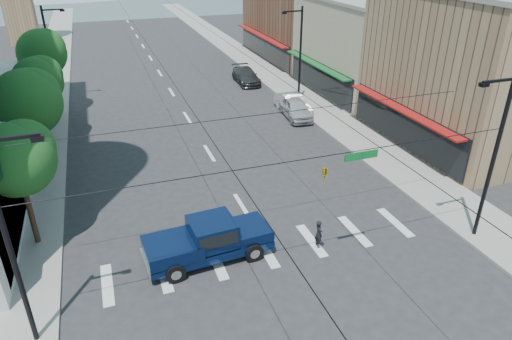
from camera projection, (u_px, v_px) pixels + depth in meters
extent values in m
plane|color=#28282B|center=(280.00, 267.00, 22.13)|extent=(160.00, 160.00, 0.00)
cube|color=gray|center=(52.00, 77.00, 52.17)|extent=(4.00, 120.00, 0.15)
cube|color=gray|center=(250.00, 61.00, 59.27)|extent=(4.00, 120.00, 0.15)
cube|color=#8C6B4C|center=(480.00, 70.00, 33.96)|extent=(12.00, 14.00, 11.00)
cube|color=tan|center=(375.00, 46.00, 46.18)|extent=(12.00, 14.00, 9.00)
cube|color=brown|center=(308.00, 18.00, 59.40)|extent=(12.00, 18.00, 10.00)
cylinder|color=black|center=(29.00, 206.00, 22.83)|extent=(0.28, 0.28, 4.55)
sphere|color=#174719|center=(17.00, 160.00, 21.65)|extent=(3.64, 3.64, 3.64)
sphere|color=#174719|center=(25.00, 148.00, 21.84)|extent=(2.86, 2.86, 2.86)
cylinder|color=black|center=(38.00, 147.00, 28.59)|extent=(0.28, 0.28, 5.11)
sphere|color=#174719|center=(27.00, 103.00, 27.26)|extent=(4.09, 4.09, 4.09)
sphere|color=#174719|center=(33.00, 94.00, 27.45)|extent=(3.21, 3.21, 3.21)
cylinder|color=black|center=(45.00, 115.00, 34.60)|extent=(0.28, 0.28, 4.55)
sphere|color=#174719|center=(38.00, 82.00, 33.42)|extent=(3.64, 3.64, 3.64)
sphere|color=#174719|center=(43.00, 75.00, 33.61)|extent=(2.86, 2.86, 2.86)
cylinder|color=black|center=(49.00, 86.00, 40.35)|extent=(0.28, 0.28, 5.11)
sphere|color=#174719|center=(42.00, 53.00, 39.03)|extent=(4.09, 4.09, 4.09)
sphere|color=#174719|center=(46.00, 47.00, 39.22)|extent=(3.21, 3.21, 3.21)
cylinder|color=black|center=(10.00, 249.00, 16.06)|extent=(0.20, 0.20, 9.00)
cylinder|color=black|center=(493.00, 160.00, 22.45)|extent=(0.20, 0.20, 9.00)
cylinder|color=black|center=(293.00, 161.00, 18.48)|extent=(21.60, 0.04, 0.04)
imported|color=gold|center=(324.00, 178.00, 19.40)|extent=(0.16, 0.20, 1.00)
cube|color=#0C6626|center=(361.00, 156.00, 19.54)|extent=(1.60, 0.06, 0.35)
cylinder|color=black|center=(51.00, 57.00, 42.11)|extent=(0.20, 0.20, 9.00)
cube|color=black|center=(52.00, 10.00, 40.52)|extent=(1.80, 0.12, 0.12)
cube|color=black|center=(62.00, 10.00, 40.80)|extent=(0.40, 0.25, 0.18)
cylinder|color=black|center=(300.00, 58.00, 41.78)|extent=(0.20, 0.20, 9.00)
cube|color=black|center=(293.00, 11.00, 39.65)|extent=(1.80, 0.12, 0.12)
cube|color=black|center=(284.00, 13.00, 39.46)|extent=(0.40, 0.25, 0.18)
cube|color=#071538|center=(209.00, 248.00, 22.53)|extent=(6.33, 2.68, 0.39)
cube|color=#071538|center=(250.00, 230.00, 23.10)|extent=(1.95, 2.26, 0.62)
cube|color=#071538|center=(212.00, 232.00, 22.20)|extent=(2.28, 2.23, 1.24)
cube|color=black|center=(212.00, 230.00, 22.15)|extent=(2.06, 2.24, 0.67)
cube|color=#071538|center=(172.00, 248.00, 21.66)|extent=(2.74, 2.43, 0.73)
cube|color=silver|center=(266.00, 233.00, 23.63)|extent=(0.29, 2.14, 0.39)
cube|color=silver|center=(146.00, 263.00, 21.43)|extent=(0.29, 2.14, 0.34)
cylinder|color=black|center=(254.00, 252.00, 22.42)|extent=(0.97, 0.40, 0.94)
cylinder|color=black|center=(238.00, 230.00, 24.17)|extent=(0.97, 0.40, 0.94)
cylinder|color=black|center=(176.00, 273.00, 21.03)|extent=(0.97, 0.40, 0.94)
cylinder|color=black|center=(165.00, 248.00, 22.77)|extent=(0.97, 0.40, 0.94)
imported|color=black|center=(319.00, 234.00, 23.32)|extent=(0.43, 0.60, 1.56)
imported|color=silver|center=(296.00, 108.00, 40.26)|extent=(2.52, 5.21, 1.71)
imported|color=silver|center=(293.00, 104.00, 41.44)|extent=(1.95, 5.07, 1.65)
imported|color=#323234|center=(246.00, 76.00, 50.01)|extent=(2.51, 5.61, 1.60)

